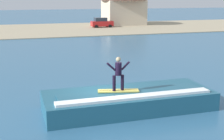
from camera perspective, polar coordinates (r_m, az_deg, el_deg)
name	(u,v)px	position (r m, az deg, el deg)	size (l,w,h in m)	color
ground_plane	(104,107)	(16.41, -1.39, -6.76)	(260.00, 260.00, 0.00)	#316185
wave_crest	(129,100)	(16.03, 3.05, -5.44)	(8.49, 3.20, 1.03)	#20566E
surfboard	(118,91)	(15.58, 1.14, -3.75)	(2.06, 0.91, 0.06)	#EAD159
surfer	(118,72)	(15.27, 1.15, -0.35)	(1.19, 0.32, 1.67)	black
shoreline_bank	(40,30)	(55.91, -12.93, 7.10)	(120.00, 23.18, 0.10)	tan
car_far_shore	(102,23)	(58.40, -1.88, 8.54)	(3.96, 2.10, 1.86)	red
house_gabled_white	(124,4)	(64.11, 2.11, 11.81)	(9.40, 9.40, 7.25)	beige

